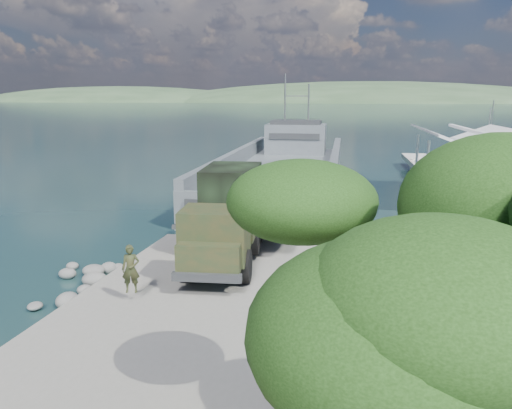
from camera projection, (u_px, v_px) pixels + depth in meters
name	position (u px, v px, depth m)	size (l,w,h in m)	color
ground	(224.00, 300.00, 18.72)	(1400.00, 1400.00, 0.00)	#173838
boat_ramp	(218.00, 304.00, 17.71)	(10.00, 18.00, 0.50)	gray
shoreline_rocks	(78.00, 285.00, 20.19)	(3.20, 5.60, 0.90)	#61615E
distant_headlands	(382.00, 102.00, 550.54)	(1000.00, 240.00, 48.00)	#2E472C
pier	(468.00, 183.00, 34.41)	(6.40, 44.00, 6.10)	#ADABA2
landing_craft	(284.00, 177.00, 41.59)	(9.29, 35.21, 10.42)	#4D545B
military_truck	(227.00, 215.00, 21.69)	(3.13, 8.43, 3.84)	black
soldier	(131.00, 280.00, 17.08)	(0.61, 0.40, 1.67)	#1F321C
sailboat_near	(483.00, 182.00, 42.17)	(3.15, 5.77, 6.75)	white
sailboat_far	(487.00, 169.00, 49.09)	(1.76, 5.98, 7.28)	white
overhang_tree	(509.00, 253.00, 6.48)	(7.57, 6.97, 6.87)	#352115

